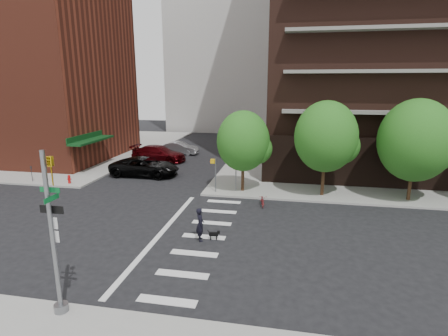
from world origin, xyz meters
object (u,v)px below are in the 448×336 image
object	(u,v)px
traffic_signal	(55,247)
parked_car_black	(145,167)
parked_car_maroon	(159,154)
parked_car_silver	(180,148)
scooter	(263,200)
fire_hydrant	(69,179)
dog_walker	(200,224)

from	to	relation	value
traffic_signal	parked_car_black	world-z (taller)	traffic_signal
parked_car_maroon	parked_car_silver	xyz separation A→B (m)	(0.99, 4.28, -0.13)
parked_car_silver	scooter	bearing A→B (deg)	-142.84
parked_car_silver	fire_hydrant	bearing A→B (deg)	163.68
traffic_signal	parked_car_maroon	bearing A→B (deg)	103.32
fire_hydrant	parked_car_maroon	size ratio (longest dim) A/B	0.12
traffic_signal	scooter	size ratio (longest dim) A/B	3.94
traffic_signal	parked_car_black	xyz separation A→B (m)	(-5.03, 19.32, -1.84)
parked_car_maroon	dog_walker	distance (m)	20.65
parked_car_black	dog_walker	xyz separation A→B (m)	(8.42, -12.28, 0.05)
fire_hydrant	parked_car_maroon	xyz separation A→B (m)	(4.01, 10.13, 0.31)
parked_car_maroon	scooter	xyz separation A→B (m)	(12.27, -12.23, -0.47)
traffic_signal	fire_hydrant	size ratio (longest dim) A/B	8.20
parked_car_maroon	dog_walker	world-z (taller)	dog_walker
parked_car_maroon	scooter	distance (m)	17.33
parked_car_maroon	dog_walker	bearing A→B (deg)	-147.56
parked_car_silver	scooter	world-z (taller)	parked_car_silver
traffic_signal	dog_walker	world-z (taller)	traffic_signal
fire_hydrant	scooter	xyz separation A→B (m)	(16.28, -2.10, -0.15)
parked_car_black	parked_car_silver	bearing A→B (deg)	0.27
parked_car_black	dog_walker	bearing A→B (deg)	-145.29
parked_car_maroon	dog_walker	xyz separation A→B (m)	(9.41, -18.38, 0.05)
fire_hydrant	traffic_signal	bearing A→B (deg)	-56.74
traffic_signal	scooter	distance (m)	14.78
traffic_signal	scooter	xyz separation A→B (m)	(6.25, 13.19, -2.30)
parked_car_black	dog_walker	size ratio (longest dim) A/B	3.39
traffic_signal	parked_car_maroon	xyz separation A→B (m)	(-6.02, 25.42, -1.83)
fire_hydrant	dog_walker	xyz separation A→B (m)	(13.42, -8.25, 0.36)
parked_car_maroon	parked_car_silver	world-z (taller)	parked_car_maroon
dog_walker	parked_car_silver	bearing A→B (deg)	-2.15
fire_hydrant	parked_car_maroon	bearing A→B (deg)	68.39
fire_hydrant	scooter	distance (m)	16.42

